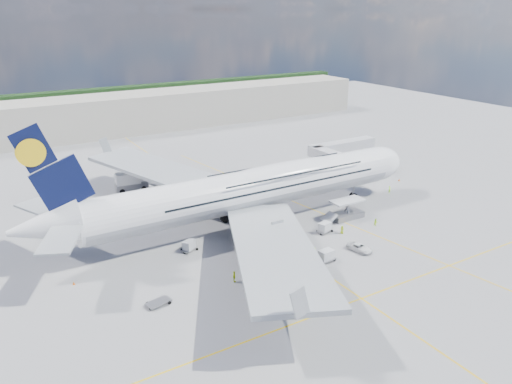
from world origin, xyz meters
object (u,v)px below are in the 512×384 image
crew_van (342,230)px  cone_wing_right_inner (277,268)px  cone_nose (399,180)px  cone_wing_left_inner (154,202)px  airliner (252,189)px  cone_tail (74,283)px  dolly_row_c (247,252)px  dolly_nose_near (325,227)px  baggage_tug (299,250)px  dolly_row_a (158,302)px  catering_truck_inner (185,190)px  cargo_loader (346,212)px  dolly_back (189,245)px  crew_nose (390,190)px  catering_truck_outer (131,182)px  service_van (359,248)px  dolly_row_b (254,253)px  crew_tug (314,252)px  crew_loader (376,223)px  cone_wing_left_outer (158,186)px  cone_wing_right_outer (251,300)px  crew_wing (234,277)px  jet_bridge (339,152)px  dolly_nose_far (326,255)px

crew_van → cone_wing_right_inner: 17.92m
cone_nose → cone_wing_left_inner: 56.29m
airliner → cone_tail: size_ratio=155.44×
dolly_row_c → dolly_nose_near: bearing=-18.2°
baggage_tug → cone_nose: baggage_tug is taller
dolly_row_a → catering_truck_inner: (19.15, 34.91, 1.74)m
cargo_loader → dolly_back: cargo_loader is taller
dolly_back → cone_tail: size_ratio=6.27×
dolly_nose_near → dolly_row_c: bearing=161.7°
crew_nose → cone_wing_left_inner: size_ratio=2.59×
catering_truck_outer → cone_tail: catering_truck_outer is taller
airliner → service_van: airliner is taller
dolly_row_b → dolly_back: 10.80m
dolly_row_b → cone_wing_right_inner: cone_wing_right_inner is taller
crew_nose → cone_wing_left_inner: crew_nose is taller
dolly_row_c → crew_van: crew_van is taller
dolly_row_c → baggage_tug: 8.56m
dolly_nose_near → crew_tug: bearing=-157.4°
dolly_nose_near → crew_loader: size_ratio=2.18×
crew_tug → cone_wing_right_inner: (-7.66, -0.69, -0.49)m
cargo_loader → crew_loader: (2.08, -5.94, -0.48)m
dolly_row_b → cone_wing_right_inner: bearing=-77.6°
dolly_row_c → cone_wing_left_outer: (-0.61, 38.67, -0.06)m
cone_tail → cone_wing_right_outer: bearing=-40.9°
dolly_row_c → catering_truck_inner: bearing=68.6°
airliner → service_van: size_ratio=18.02×
crew_wing → cone_wing_right_inner: crew_wing is taller
dolly_row_c → catering_truck_inner: size_ratio=0.39×
service_van → cone_nose: 39.27m
jet_bridge → cone_nose: size_ratio=31.52×
catering_truck_outer → cone_wing_left_outer: bearing=1.7°
catering_truck_outer → cone_wing_left_outer: 6.19m
dolly_row_b → service_van: bearing=-18.9°
jet_bridge → crew_nose: 14.46m
dolly_row_a → cone_tail: cone_tail is taller
baggage_tug → crew_loader: (18.46, 1.61, 0.03)m
dolly_back → cone_wing_right_outer: (0.92, -18.46, -0.71)m
dolly_nose_far → catering_truck_outer: 50.40m
dolly_back → catering_truck_outer: (0.99, 33.13, 1.01)m
cone_wing_right_outer → crew_wing: bearing=84.2°
cone_nose → cone_wing_left_outer: bearing=153.1°
baggage_tug → crew_van: baggage_tug is taller
dolly_nose_far → crew_loader: size_ratio=2.10×
dolly_nose_near → baggage_tug: 9.87m
dolly_nose_near → dolly_row_a: bearing=172.7°
dolly_nose_far → crew_tug: (-0.51, 2.46, -0.30)m
crew_loader → dolly_back: bearing=-166.2°
service_van → crew_van: size_ratio=2.84×
service_van → crew_wing: bearing=164.1°
dolly_nose_far → crew_nose: (31.45, 17.44, -0.23)m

